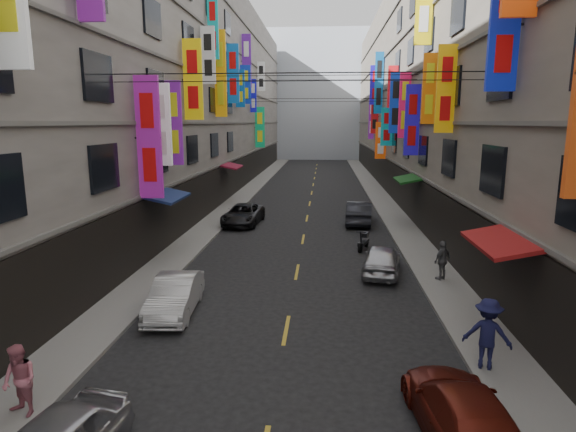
% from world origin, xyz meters
% --- Properties ---
extents(sidewalk_left, '(2.00, 90.00, 0.12)m').
position_xyz_m(sidewalk_left, '(-6.00, 42.00, 0.06)').
color(sidewalk_left, slate).
rests_on(sidewalk_left, ground).
extents(sidewalk_right, '(2.00, 90.00, 0.12)m').
position_xyz_m(sidewalk_right, '(6.00, 42.00, 0.06)').
color(sidewalk_right, slate).
rests_on(sidewalk_right, ground).
extents(building_row_left, '(10.14, 90.00, 19.00)m').
position_xyz_m(building_row_left, '(-11.99, 42.00, 9.49)').
color(building_row_left, gray).
rests_on(building_row_left, ground).
extents(building_row_right, '(10.14, 90.00, 19.00)m').
position_xyz_m(building_row_right, '(11.99, 42.00, 9.49)').
color(building_row_right, gray).
rests_on(building_row_right, ground).
extents(haze_block, '(18.00, 8.00, 22.00)m').
position_xyz_m(haze_block, '(0.00, 92.00, 11.00)').
color(haze_block, '#B1B9C5').
rests_on(haze_block, ground).
extents(shop_signage, '(14.00, 55.00, 12.41)m').
position_xyz_m(shop_signage, '(-0.25, 34.71, 9.15)').
color(shop_signage, blue).
rests_on(shop_signage, ground).
extents(street_awnings, '(13.99, 35.20, 0.41)m').
position_xyz_m(street_awnings, '(-1.26, 26.00, 3.00)').
color(street_awnings, '#16551B').
rests_on(street_awnings, ground).
extents(overhead_cables, '(14.00, 38.04, 1.24)m').
position_xyz_m(overhead_cables, '(0.00, 30.00, 8.80)').
color(overhead_cables, black).
rests_on(overhead_cables, ground).
extents(lane_markings, '(0.12, 80.20, 0.01)m').
position_xyz_m(lane_markings, '(0.00, 39.00, 0.00)').
color(lane_markings, gold).
rests_on(lane_markings, ground).
extents(scooter_far_right, '(0.77, 1.74, 1.14)m').
position_xyz_m(scooter_far_right, '(3.19, 27.99, 0.44)').
color(scooter_far_right, black).
rests_on(scooter_far_right, ground).
extents(car_left_mid, '(1.63, 3.96, 1.28)m').
position_xyz_m(car_left_mid, '(-3.90, 19.08, 0.64)').
color(car_left_mid, silver).
rests_on(car_left_mid, ground).
extents(car_left_far, '(2.41, 4.75, 1.29)m').
position_xyz_m(car_left_far, '(-4.00, 33.70, 0.64)').
color(car_left_far, black).
rests_on(car_left_far, ground).
extents(car_right_near, '(2.07, 4.39, 1.24)m').
position_xyz_m(car_right_near, '(4.00, 12.92, 0.62)').
color(car_right_near, maroon).
rests_on(car_right_near, ground).
extents(car_right_mid, '(2.16, 4.01, 1.30)m').
position_xyz_m(car_right_mid, '(3.66, 24.01, 0.65)').
color(car_right_mid, '#B2B1B6').
rests_on(car_right_mid, ground).
extents(car_right_far, '(1.93, 4.57, 1.47)m').
position_xyz_m(car_right_far, '(3.40, 34.44, 0.73)').
color(car_right_far, '#23252B').
rests_on(car_right_far, ground).
extents(pedestrian_lfar, '(0.94, 0.81, 1.62)m').
position_xyz_m(pedestrian_lfar, '(-5.40, 12.92, 0.93)').
color(pedestrian_lfar, '#C06576').
rests_on(pedestrian_lfar, sidewalk_left).
extents(pedestrian_rnear, '(1.36, 1.00, 1.89)m').
position_xyz_m(pedestrian_rnear, '(5.40, 15.83, 1.06)').
color(pedestrian_rnear, '#15163B').
rests_on(pedestrian_rnear, sidewalk_right).
extents(pedestrian_rfar, '(1.07, 1.03, 1.63)m').
position_xyz_m(pedestrian_rfar, '(5.97, 23.08, 0.93)').
color(pedestrian_rfar, '#5C5C5E').
rests_on(pedestrian_rfar, sidewalk_right).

